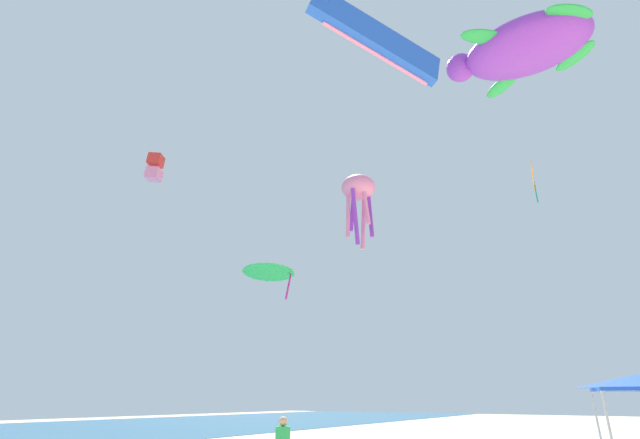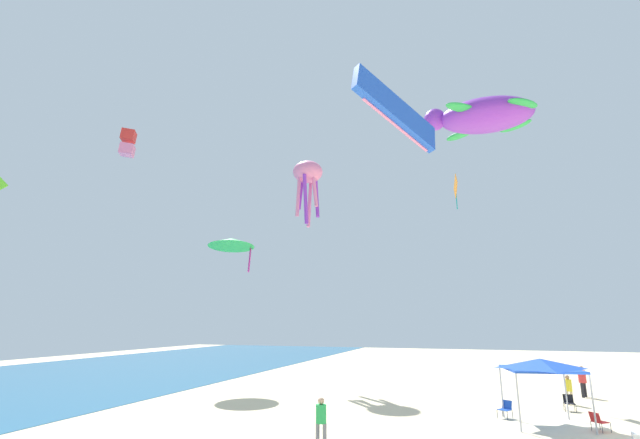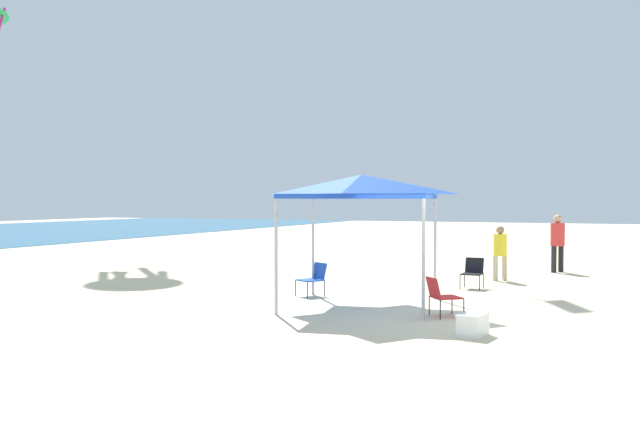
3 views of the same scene
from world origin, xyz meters
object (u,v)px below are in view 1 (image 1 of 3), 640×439
Objects in this scene: kite_diamond_orange at (533,176)px; kite_delta_green at (269,268)px; kite_box_red at (155,167)px; kite_turtle_purple at (523,49)px; kite_parafoil_blue at (376,38)px; kite_octopus_pink at (358,191)px.

kite_diamond_orange is 0.60× the size of kite_delta_green.
kite_box_red is 10.79m from kite_delta_green.
kite_turtle_purple reaches higher than kite_diamond_orange.
kite_diamond_orange is (11.30, -22.56, -2.28)m from kite_box_red.
kite_box_red is (0.51, 24.38, 1.97)m from kite_turtle_purple.
kite_turtle_purple is 1.30× the size of kite_parafoil_blue.
kite_turtle_purple reaches higher than kite_parafoil_blue.
kite_box_red is 0.67× the size of kite_diamond_orange.
kite_turtle_purple is at bearing 0.68° from kite_parafoil_blue.
kite_box_red reaches higher than kite_turtle_purple.
kite_turtle_purple is 0.95× the size of kite_octopus_pink.
kite_box_red reaches higher than kite_diamond_orange.
kite_octopus_pink reaches higher than kite_parafoil_blue.
kite_parafoil_blue is at bearing -37.50° from kite_octopus_pink.
kite_delta_green is (-4.17, 17.68, -4.20)m from kite_diamond_orange.
kite_delta_green is at bearing -107.84° from kite_octopus_pink.
kite_box_red is 25.33m from kite_diamond_orange.
kite_turtle_purple is 1.19× the size of kite_delta_green.
kite_octopus_pink reaches higher than kite_diamond_orange.
kite_parafoil_blue is 21.69m from kite_box_red.
kite_octopus_pink is 13.48m from kite_diamond_orange.
kite_octopus_pink is 3.08× the size of kite_box_red.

